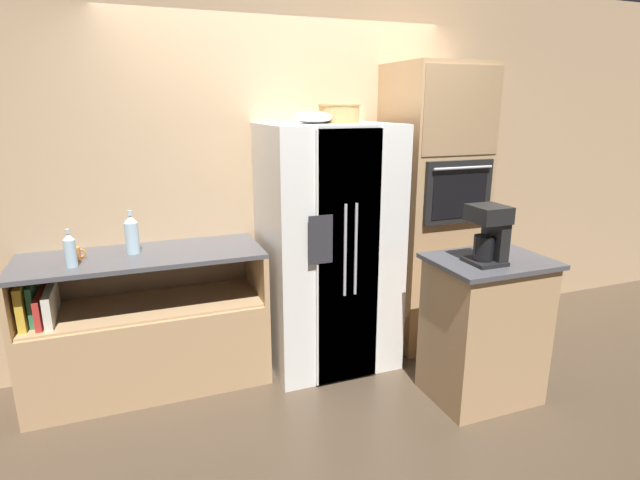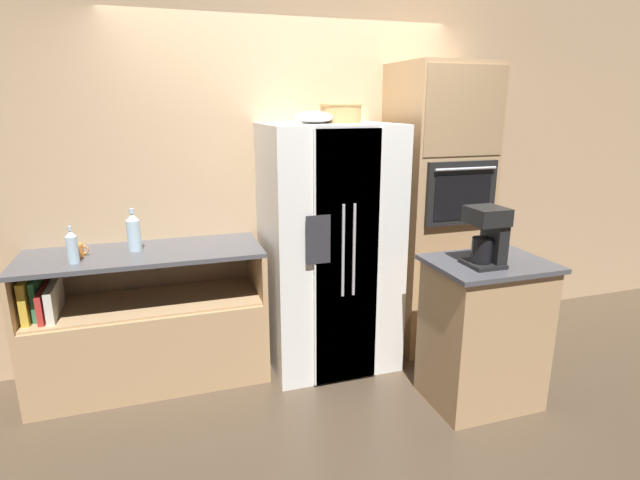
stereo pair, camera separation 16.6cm
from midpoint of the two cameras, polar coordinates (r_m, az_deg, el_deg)
ground_plane at (r=3.88m, az=-0.32°, el=-13.94°), size 20.00×20.00×0.00m
wall_back at (r=3.86m, az=-2.44°, el=7.89°), size 12.00×0.06×2.80m
counter_left at (r=3.70m, az=-17.74°, el=-10.29°), size 1.55×0.60×0.95m
refrigerator at (r=3.64m, az=2.30°, el=-0.88°), size 0.91×0.79×1.77m
wall_oven at (r=4.03m, az=14.20°, el=3.42°), size 0.67×0.70×2.19m
island_counter at (r=3.44m, az=19.49°, el=-9.91°), size 0.73×0.56×0.96m
wicker_basket at (r=3.62m, az=3.74°, el=14.38°), size 0.30×0.30×0.13m
fruit_bowl at (r=3.47m, az=0.64°, el=13.85°), size 0.27×0.27×0.08m
bottle_tall at (r=3.37m, az=-25.22°, el=-0.69°), size 0.07×0.07×0.23m
bottle_short at (r=3.50m, az=-19.27°, el=0.89°), size 0.09×0.09×0.29m
mug at (r=3.52m, az=-24.86°, el=-1.09°), size 0.12×0.09×0.08m
coffee_maker at (r=3.13m, az=20.16°, el=0.66°), size 0.20×0.22×0.36m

